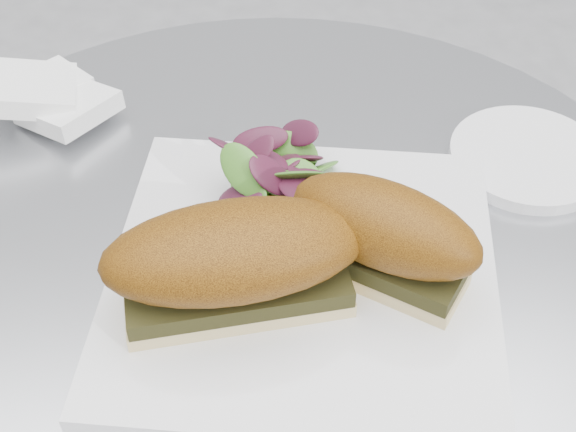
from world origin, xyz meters
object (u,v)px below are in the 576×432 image
at_px(sandwich_left, 235,260).
at_px(saucer, 528,157).
at_px(plate, 303,275).
at_px(sandwich_right, 384,234).

bearing_deg(sandwich_left, saucer, 23.41).
distance_m(plate, sandwich_right, 0.08).
relative_size(plate, saucer, 2.10).
distance_m(plate, saucer, 0.24).
bearing_deg(saucer, sandwich_left, -152.99).
bearing_deg(plate, sandwich_right, -13.23).
relative_size(sandwich_left, saucer, 1.37).
distance_m(plate, sandwich_left, 0.08).
xyz_separation_m(sandwich_left, sandwich_right, (0.11, 0.01, -0.00)).
bearing_deg(saucer, sandwich_right, -142.07).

